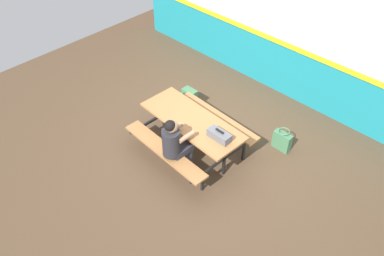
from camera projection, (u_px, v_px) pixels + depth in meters
ground_plane at (193, 151)px, 7.12m from camera, size 10.00×10.00×0.02m
accent_backdrop at (287, 38)px, 7.71m from camera, size 8.00×0.14×2.60m
picnic_table_main at (192, 127)px, 6.74m from camera, size 1.96×1.63×0.74m
student_nearer at (175, 142)px, 6.26m from camera, size 0.37×0.53×1.21m
toolbox_grey at (219, 135)px, 6.23m from camera, size 0.40×0.18×0.18m
backpack_dark at (190, 99)px, 7.93m from camera, size 0.30×0.22×0.44m
tote_bag_bright at (282, 141)px, 7.04m from camera, size 0.34×0.21×0.43m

